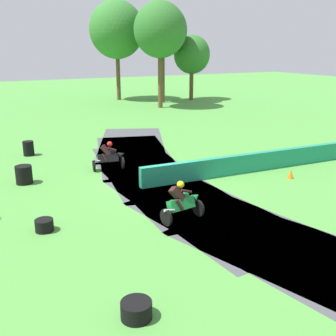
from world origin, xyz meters
name	(u,v)px	position (x,y,z in m)	size (l,w,h in m)	color
ground_plane	(162,185)	(0.00, 0.00, 0.00)	(120.00, 120.00, 0.00)	#4C933D
track_asphalt	(176,183)	(0.66, -0.03, 0.00)	(7.78, 25.91, 0.01)	#47474C
safety_barrier	(272,160)	(5.85, -0.29, 0.45)	(0.30, 13.76, 0.90)	#1E8466
motorcycle_lead_black	(109,156)	(-1.24, 3.28, 0.64)	(1.71, 0.98, 1.43)	black
motorcycle_chase_green	(182,202)	(-1.00, -3.53, 0.63)	(1.67, 0.98, 1.42)	black
tire_stack_near	(28,148)	(-4.32, 7.81, 0.40)	(0.58, 0.58, 0.80)	black
tire_stack_mid_a	(24,175)	(-5.29, 2.98, 0.40)	(0.71, 0.71, 0.80)	black
tire_stack_mid_b	(44,225)	(-5.47, -2.30, 0.20)	(0.60, 0.60, 0.40)	black
tire_stack_far	(136,310)	(-4.55, -7.74, 0.20)	(0.71, 0.71, 0.40)	black
traffic_cone	(291,174)	(5.58, -1.91, 0.22)	(0.28, 0.28, 0.44)	orange
tree_far_left	(160,30)	(10.17, 20.61, 7.21)	(4.91, 4.91, 9.82)	brown
tree_far_right	(192,55)	(15.95, 24.46, 4.87)	(3.94, 3.94, 6.97)	brown
tree_mid_rise	(117,30)	(8.74, 28.16, 7.46)	(5.84, 5.84, 10.55)	brown
tree_behind_barrier	(162,30)	(12.11, 23.95, 7.32)	(5.04, 5.04, 10.00)	brown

